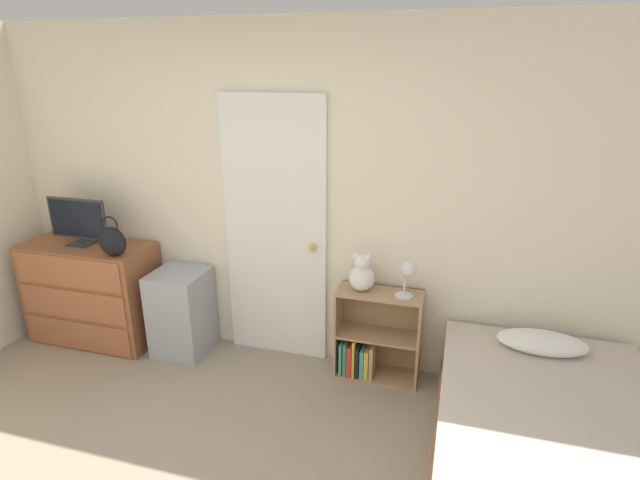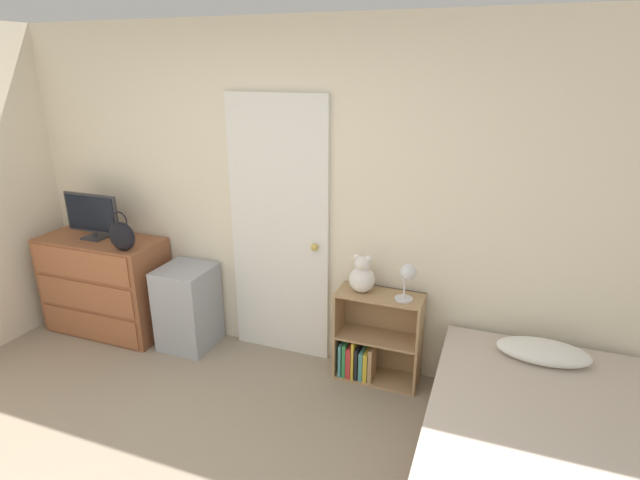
{
  "view_description": "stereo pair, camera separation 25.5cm",
  "coord_description": "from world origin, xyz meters",
  "px_view_note": "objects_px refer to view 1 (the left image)",
  "views": [
    {
      "loc": [
        1.28,
        -1.28,
        2.24
      ],
      "look_at": [
        0.38,
        1.84,
        1.08
      ],
      "focal_mm": 28.0,
      "sensor_mm": 36.0,
      "label": 1
    },
    {
      "loc": [
        1.52,
        -1.2,
        2.24
      ],
      "look_at": [
        0.38,
        1.84,
        1.08
      ],
      "focal_mm": 28.0,
      "sensor_mm": 36.0,
      "label": 2
    }
  ],
  "objects_px": {
    "handbag": "(112,241)",
    "bed": "(549,447)",
    "storage_bin": "(182,312)",
    "tv": "(78,221)",
    "desk_lamp": "(408,273)",
    "dresser": "(93,292)",
    "teddy_bear": "(362,275)",
    "bookshelf": "(371,342)"
  },
  "relations": [
    {
      "from": "dresser",
      "to": "handbag",
      "type": "xyz_separation_m",
      "value": [
        0.39,
        -0.15,
        0.55
      ]
    },
    {
      "from": "teddy_bear",
      "to": "handbag",
      "type": "bearing_deg",
      "value": -172.29
    },
    {
      "from": "bookshelf",
      "to": "teddy_bear",
      "type": "height_order",
      "value": "teddy_bear"
    },
    {
      "from": "teddy_bear",
      "to": "bed",
      "type": "distance_m",
      "value": 1.55
    },
    {
      "from": "dresser",
      "to": "storage_bin",
      "type": "xyz_separation_m",
      "value": [
        0.81,
        0.03,
        -0.08
      ]
    },
    {
      "from": "bookshelf",
      "to": "handbag",
      "type": "bearing_deg",
      "value": -172.48
    },
    {
      "from": "tv",
      "to": "bed",
      "type": "height_order",
      "value": "tv"
    },
    {
      "from": "bed",
      "to": "bookshelf",
      "type": "bearing_deg",
      "value": 145.87
    },
    {
      "from": "storage_bin",
      "to": "bookshelf",
      "type": "height_order",
      "value": "bookshelf"
    },
    {
      "from": "handbag",
      "to": "tv",
      "type": "bearing_deg",
      "value": 160.66
    },
    {
      "from": "handbag",
      "to": "bed",
      "type": "distance_m",
      "value": 3.22
    },
    {
      "from": "bookshelf",
      "to": "bed",
      "type": "bearing_deg",
      "value": -34.13
    },
    {
      "from": "bookshelf",
      "to": "dresser",
      "type": "bearing_deg",
      "value": -177.26
    },
    {
      "from": "dresser",
      "to": "bookshelf",
      "type": "distance_m",
      "value": 2.36
    },
    {
      "from": "bookshelf",
      "to": "bed",
      "type": "relative_size",
      "value": 0.38
    },
    {
      "from": "handbag",
      "to": "desk_lamp",
      "type": "bearing_deg",
      "value": 5.51
    },
    {
      "from": "handbag",
      "to": "storage_bin",
      "type": "bearing_deg",
      "value": 22.66
    },
    {
      "from": "desk_lamp",
      "to": "bed",
      "type": "xyz_separation_m",
      "value": [
        0.89,
        -0.72,
        -0.64
      ]
    },
    {
      "from": "dresser",
      "to": "handbag",
      "type": "bearing_deg",
      "value": -20.54
    },
    {
      "from": "desk_lamp",
      "to": "bed",
      "type": "height_order",
      "value": "desk_lamp"
    },
    {
      "from": "tv",
      "to": "bed",
      "type": "xyz_separation_m",
      "value": [
        3.52,
        -0.66,
        -0.81
      ]
    },
    {
      "from": "tv",
      "to": "handbag",
      "type": "relative_size",
      "value": 1.63
    },
    {
      "from": "dresser",
      "to": "bed",
      "type": "xyz_separation_m",
      "value": [
        3.48,
        -0.65,
        -0.18
      ]
    },
    {
      "from": "tv",
      "to": "bookshelf",
      "type": "bearing_deg",
      "value": 2.63
    },
    {
      "from": "dresser",
      "to": "storage_bin",
      "type": "height_order",
      "value": "dresser"
    },
    {
      "from": "desk_lamp",
      "to": "storage_bin",
      "type": "bearing_deg",
      "value": -178.82
    },
    {
      "from": "bookshelf",
      "to": "desk_lamp",
      "type": "xyz_separation_m",
      "value": [
        0.24,
        -0.05,
        0.61
      ]
    },
    {
      "from": "dresser",
      "to": "bed",
      "type": "bearing_deg",
      "value": -10.64
    },
    {
      "from": "dresser",
      "to": "teddy_bear",
      "type": "xyz_separation_m",
      "value": [
        2.26,
        0.11,
        0.39
      ]
    },
    {
      "from": "handbag",
      "to": "bed",
      "type": "bearing_deg",
      "value": -9.33
    },
    {
      "from": "dresser",
      "to": "tv",
      "type": "height_order",
      "value": "tv"
    },
    {
      "from": "storage_bin",
      "to": "handbag",
      "type": "bearing_deg",
      "value": -157.34
    },
    {
      "from": "handbag",
      "to": "storage_bin",
      "type": "relative_size",
      "value": 0.46
    },
    {
      "from": "tv",
      "to": "desk_lamp",
      "type": "distance_m",
      "value": 2.63
    },
    {
      "from": "tv",
      "to": "handbag",
      "type": "bearing_deg",
      "value": -19.34
    },
    {
      "from": "tv",
      "to": "storage_bin",
      "type": "height_order",
      "value": "tv"
    },
    {
      "from": "desk_lamp",
      "to": "tv",
      "type": "bearing_deg",
      "value": -178.62
    },
    {
      "from": "teddy_bear",
      "to": "desk_lamp",
      "type": "xyz_separation_m",
      "value": [
        0.33,
        -0.04,
        0.07
      ]
    },
    {
      "from": "tv",
      "to": "teddy_bear",
      "type": "distance_m",
      "value": 2.31
    },
    {
      "from": "tv",
      "to": "teddy_bear",
      "type": "relative_size",
      "value": 1.84
    },
    {
      "from": "handbag",
      "to": "bed",
      "type": "height_order",
      "value": "handbag"
    },
    {
      "from": "tv",
      "to": "desk_lamp",
      "type": "xyz_separation_m",
      "value": [
        2.63,
        0.06,
        -0.17
      ]
    }
  ]
}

